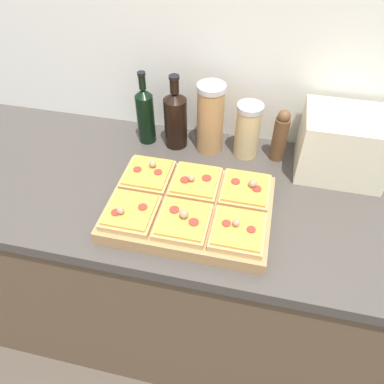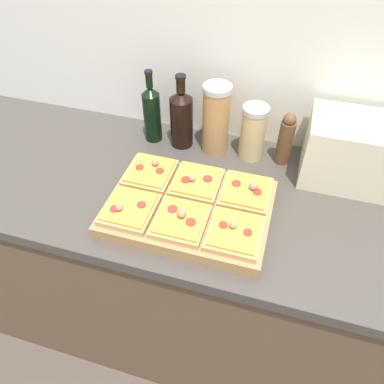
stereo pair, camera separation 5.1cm
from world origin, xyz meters
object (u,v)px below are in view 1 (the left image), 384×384
object	(u,v)px
grain_jar_tall	(210,119)
grain_jar_short	(248,130)
pepper_mill	(280,136)
toaster_oven	(344,145)
olive_oil_bottle	(145,114)
wine_bottle	(176,118)
cutting_board	(190,209)

from	to	relation	value
grain_jar_tall	grain_jar_short	world-z (taller)	grain_jar_tall
grain_jar_tall	grain_jar_short	distance (m)	0.13
pepper_mill	toaster_oven	distance (m)	0.20
grain_jar_tall	pepper_mill	bearing A→B (deg)	0.00
olive_oil_bottle	grain_jar_tall	distance (m)	0.23
wine_bottle	cutting_board	bearing A→B (deg)	-68.89
wine_bottle	toaster_oven	xyz separation A→B (m)	(0.57, -0.03, -0.00)
cutting_board	toaster_oven	distance (m)	0.54
cutting_board	grain_jar_short	distance (m)	0.36
olive_oil_bottle	pepper_mill	xyz separation A→B (m)	(0.48, 0.00, -0.02)
grain_jar_short	toaster_oven	distance (m)	0.31
pepper_mill	grain_jar_short	bearing A→B (deg)	180.00
olive_oil_bottle	grain_jar_tall	world-z (taller)	olive_oil_bottle
pepper_mill	toaster_oven	world-z (taller)	toaster_oven
olive_oil_bottle	pepper_mill	bearing A→B (deg)	0.00
wine_bottle	grain_jar_tall	distance (m)	0.12
olive_oil_bottle	grain_jar_short	distance (m)	0.36
wine_bottle	pepper_mill	bearing A→B (deg)	0.00
pepper_mill	wine_bottle	bearing A→B (deg)	180.00
olive_oil_bottle	grain_jar_tall	size ratio (longest dim) A/B	1.07
olive_oil_bottle	toaster_oven	world-z (taller)	olive_oil_bottle
grain_jar_tall	olive_oil_bottle	bearing A→B (deg)	180.00
cutting_board	pepper_mill	bearing A→B (deg)	54.15
wine_bottle	toaster_oven	world-z (taller)	wine_bottle
toaster_oven	grain_jar_short	bearing A→B (deg)	175.33
pepper_mill	toaster_oven	bearing A→B (deg)	-7.23
wine_bottle	toaster_oven	size ratio (longest dim) A/B	0.91
grain_jar_tall	pepper_mill	size ratio (longest dim) A/B	1.31
grain_jar_short	toaster_oven	world-z (taller)	toaster_oven
olive_oil_bottle	grain_jar_short	world-z (taller)	olive_oil_bottle
toaster_oven	pepper_mill	bearing A→B (deg)	172.77
cutting_board	grain_jar_tall	xyz separation A→B (m)	(-0.00, 0.33, 0.11)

